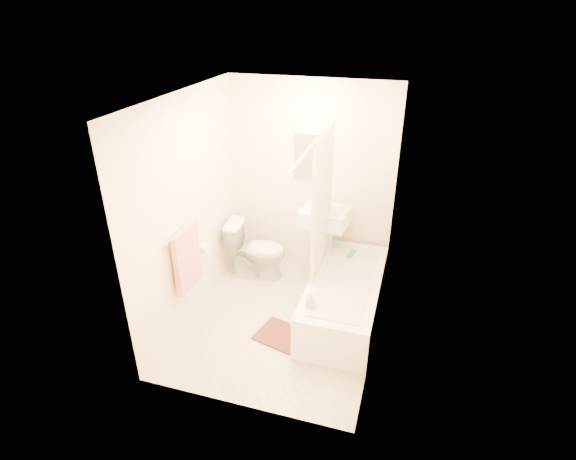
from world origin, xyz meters
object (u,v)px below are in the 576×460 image
(toilet, at_px, (257,250))
(soap_bottle, at_px, (310,299))
(sink, at_px, (324,242))
(bath_mat, at_px, (284,336))
(bathtub, at_px, (344,297))

(toilet, height_order, soap_bottle, toilet)
(toilet, distance_m, soap_bottle, 1.45)
(sink, relative_size, bath_mat, 1.93)
(toilet, xyz_separation_m, sink, (0.82, 0.15, 0.17))
(bathtub, xyz_separation_m, bath_mat, (-0.53, -0.55, -0.23))
(toilet, height_order, sink, sink)
(bath_mat, xyz_separation_m, soap_bottle, (0.28, -0.03, 0.55))
(bathtub, distance_m, bath_mat, 0.80)
(sink, xyz_separation_m, bath_mat, (-0.15, -1.20, -0.52))
(bathtub, relative_size, bath_mat, 3.05)
(bathtub, xyz_separation_m, soap_bottle, (-0.25, -0.57, 0.33))
(toilet, distance_m, bathtub, 1.31)
(soap_bottle, bearing_deg, bathtub, 66.57)
(sink, bearing_deg, toilet, -163.95)
(bathtub, distance_m, soap_bottle, 0.70)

